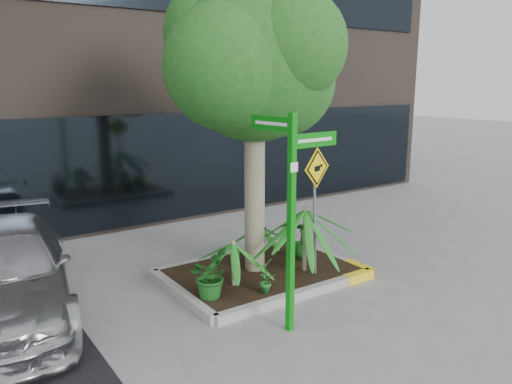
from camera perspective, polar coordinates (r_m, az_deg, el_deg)
ground at (r=8.72m, az=0.75°, el=-10.61°), size 80.00×80.00×0.00m
planter at (r=9.01m, az=0.95°, el=-9.13°), size 3.35×2.36×0.15m
tree at (r=8.47m, az=-0.25°, el=14.73°), size 3.43×3.04×5.14m
palm_front at (r=8.67m, az=5.68°, el=-2.04°), size 1.33×1.33×1.48m
palm_left at (r=8.11m, az=-2.62°, el=-5.85°), size 0.87×0.87×0.96m
palm_back at (r=9.39m, az=0.46°, el=-3.99°), size 0.74×0.74×0.82m
parked_car at (r=8.32m, az=-26.98°, el=-8.25°), size 2.61×4.82×1.33m
shrub_a at (r=7.81m, az=-5.41°, el=-9.42°), size 0.90×0.90×0.72m
shrub_b at (r=9.50m, az=5.38°, el=-5.49°), size 0.51×0.51×0.70m
shrub_c at (r=7.96m, az=1.12°, el=-9.46°), size 0.42×0.42×0.59m
shrub_d at (r=9.59m, az=0.37°, el=-5.30°), size 0.41×0.41×0.69m
street_sign_post at (r=6.73m, az=4.09°, el=-0.80°), size 0.91×0.89×3.03m
cattle_sign at (r=8.45m, az=6.87°, el=0.26°), size 0.66×0.18×2.21m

